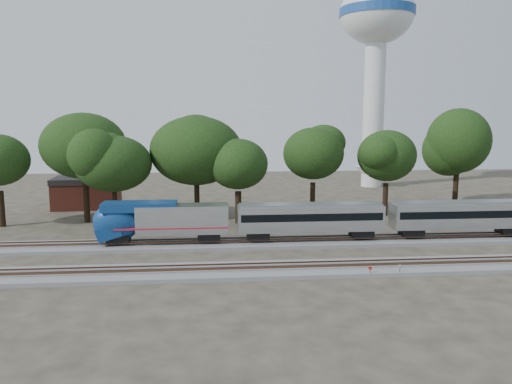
% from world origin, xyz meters
% --- Properties ---
extents(ground, '(160.00, 160.00, 0.00)m').
position_xyz_m(ground, '(0.00, 0.00, 0.00)').
color(ground, '#383328').
rests_on(ground, ground).
extents(track_far, '(160.00, 5.00, 0.73)m').
position_xyz_m(track_far, '(0.00, 6.00, 0.21)').
color(track_far, slate).
rests_on(track_far, ground).
extents(track_near, '(160.00, 5.00, 0.73)m').
position_xyz_m(track_near, '(0.00, -4.00, 0.21)').
color(track_near, slate).
rests_on(track_near, ground).
extents(switch_stand_red, '(0.31, 0.15, 1.00)m').
position_xyz_m(switch_stand_red, '(7.30, -6.25, 0.64)').
color(switch_stand_red, '#512D19').
rests_on(switch_stand_red, ground).
extents(switch_stand_white, '(0.33, 0.15, 1.08)m').
position_xyz_m(switch_stand_white, '(10.03, -6.23, 0.69)').
color(switch_stand_white, '#512D19').
rests_on(switch_stand_white, ground).
extents(switch_lever, '(0.57, 0.45, 0.30)m').
position_xyz_m(switch_lever, '(5.84, -6.00, 0.15)').
color(switch_lever, '#512D19').
rests_on(switch_lever, ground).
extents(water_tower, '(14.61, 14.61, 40.44)m').
position_xyz_m(water_tower, '(25.84, 50.88, 29.96)').
color(water_tower, silver).
rests_on(water_tower, ground).
extents(brick_building, '(10.40, 7.66, 4.79)m').
position_xyz_m(brick_building, '(-26.36, 31.53, 2.41)').
color(brick_building, brown).
rests_on(brick_building, ground).
extents(tree_1, '(10.51, 10.51, 14.81)m').
position_xyz_m(tree_1, '(-23.68, 20.13, 10.33)').
color(tree_1, black).
rests_on(tree_1, ground).
extents(tree_2, '(8.27, 8.27, 11.66)m').
position_xyz_m(tree_2, '(-19.53, 18.04, 8.12)').
color(tree_2, black).
rests_on(tree_2, ground).
extents(tree_3, '(9.75, 9.75, 13.75)m').
position_xyz_m(tree_3, '(-8.82, 20.52, 9.58)').
color(tree_3, black).
rests_on(tree_3, ground).
extents(tree_4, '(8.11, 8.11, 11.43)m').
position_xyz_m(tree_4, '(-3.24, 17.64, 7.96)').
color(tree_4, black).
rests_on(tree_4, ground).
extents(tree_5, '(9.17, 9.17, 12.94)m').
position_xyz_m(tree_5, '(7.64, 21.40, 9.01)').
color(tree_5, black).
rests_on(tree_5, ground).
extents(tree_6, '(8.81, 8.81, 12.41)m').
position_xyz_m(tree_6, '(18.23, 21.07, 8.65)').
color(tree_6, black).
rests_on(tree_6, ground).
extents(tree_7, '(10.57, 10.57, 14.90)m').
position_xyz_m(tree_7, '(32.25, 27.93, 10.39)').
color(tree_7, black).
rests_on(tree_7, ground).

